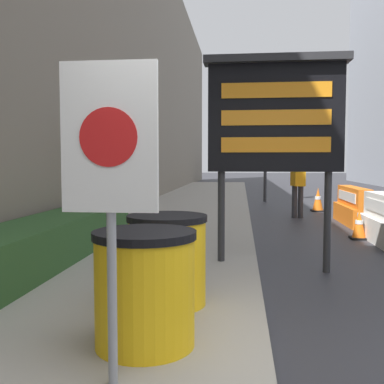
% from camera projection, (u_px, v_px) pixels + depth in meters
% --- Properties ---
extents(sidewalk_left, '(3.55, 56.00, 0.12)m').
position_uv_depth(sidewalk_left, '(25.00, 365.00, 3.23)').
color(sidewalk_left, gray).
rests_on(sidewalk_left, ground_plane).
extents(building_left_facade, '(0.40, 50.40, 10.52)m').
position_uv_depth(building_left_facade, '(119.00, 31.00, 12.82)').
color(building_left_facade, '#706656').
rests_on(building_left_facade, ground_plane).
extents(hedge_strip, '(0.90, 5.98, 0.60)m').
position_uv_depth(hedge_strip, '(42.00, 242.00, 6.15)').
color(hedge_strip, '#284C23').
rests_on(hedge_strip, sidewalk_left).
extents(bare_tree, '(1.32, 1.62, 2.66)m').
position_uv_depth(bare_tree, '(115.00, 165.00, 9.55)').
color(bare_tree, '#4C3D2D').
rests_on(bare_tree, sidewalk_left).
extents(barrel_drum_foreground, '(0.79, 0.79, 0.88)m').
position_uv_depth(barrel_drum_foreground, '(145.00, 288.00, 3.41)').
color(barrel_drum_foreground, yellow).
rests_on(barrel_drum_foreground, sidewalk_left).
extents(barrel_drum_middle, '(0.79, 0.79, 0.88)m').
position_uv_depth(barrel_drum_middle, '(167.00, 259.00, 4.40)').
color(barrel_drum_middle, yellow).
rests_on(barrel_drum_middle, sidewalk_left).
extents(warning_sign, '(0.60, 0.08, 2.00)m').
position_uv_depth(warning_sign, '(110.00, 163.00, 2.73)').
color(warning_sign, gray).
rests_on(warning_sign, sidewalk_left).
extents(message_board, '(1.94, 0.36, 2.95)m').
position_uv_depth(message_board, '(275.00, 117.00, 6.13)').
color(message_board, '#28282B').
rests_on(message_board, ground_plane).
extents(jersey_barrier_orange_near, '(0.54, 2.15, 0.91)m').
position_uv_depth(jersey_barrier_orange_near, '(353.00, 208.00, 10.99)').
color(jersey_barrier_orange_near, orange).
rests_on(jersey_barrier_orange_near, ground_plane).
extents(traffic_cone_near, '(0.40, 0.40, 0.72)m').
position_uv_depth(traffic_cone_near, '(318.00, 200.00, 13.81)').
color(traffic_cone_near, black).
rests_on(traffic_cone_near, ground_plane).
extents(traffic_cone_far, '(0.33, 0.33, 0.59)m').
position_uv_depth(traffic_cone_far, '(359.00, 225.00, 8.83)').
color(traffic_cone_far, black).
rests_on(traffic_cone_far, ground_plane).
extents(traffic_light_near_curb, '(0.28, 0.44, 4.17)m').
position_uv_depth(traffic_light_near_curb, '(266.00, 122.00, 16.86)').
color(traffic_light_near_curb, '#2D2D30').
rests_on(traffic_light_near_curb, ground_plane).
extents(pedestrian_worker, '(0.36, 0.51, 1.80)m').
position_uv_depth(pedestrian_worker, '(298.00, 179.00, 12.16)').
color(pedestrian_worker, '#333338').
rests_on(pedestrian_worker, ground_plane).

